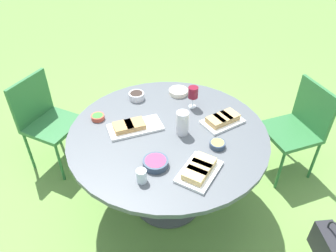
{
  "coord_description": "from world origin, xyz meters",
  "views": [
    {
      "loc": [
        1.87,
        -0.19,
        2.3
      ],
      "look_at": [
        0.0,
        0.0,
        0.83
      ],
      "focal_mm": 35.0,
      "sensor_mm": 36.0,
      "label": 1
    }
  ],
  "objects": [
    {
      "name": "chair_far_back",
      "position": [
        -0.66,
        -1.07,
        0.52
      ],
      "size": [
        0.59,
        0.59,
        0.89
      ],
      "color": "#2D6B38",
      "rests_on": "ground_plane"
    },
    {
      "name": "bowl_dip_red",
      "position": [
        0.33,
        -0.12,
        0.8
      ],
      "size": [
        0.17,
        0.17,
        0.05
      ],
      "color": "#334256",
      "rests_on": "dining_table"
    },
    {
      "name": "ground_plane",
      "position": [
        0.0,
        0.0,
        0.0
      ],
      "size": [
        40.0,
        40.0,
        0.0
      ],
      "primitive_type": "plane",
      "color": "#668E42"
    },
    {
      "name": "bowl_dip_cream",
      "position": [
        -0.52,
        0.14,
        0.8
      ],
      "size": [
        0.16,
        0.16,
        0.04
      ],
      "color": "beige",
      "rests_on": "dining_table"
    },
    {
      "name": "handbag",
      "position": [
        0.65,
        1.12,
        0.13
      ],
      "size": [
        0.3,
        0.14,
        0.37
      ],
      "color": "#232328",
      "rests_on": "ground_plane"
    },
    {
      "name": "cup_water_near",
      "position": [
        0.46,
        -0.21,
        0.82
      ],
      "size": [
        0.07,
        0.07,
        0.09
      ],
      "color": "silver",
      "rests_on": "dining_table"
    },
    {
      "name": "bowl_salad",
      "position": [
        -0.22,
        -0.53,
        0.8
      ],
      "size": [
        0.1,
        0.1,
        0.04
      ],
      "color": "#B74733",
      "rests_on": "dining_table"
    },
    {
      "name": "dining_table",
      "position": [
        0.0,
        0.0,
        0.67
      ],
      "size": [
        1.48,
        1.48,
        0.77
      ],
      "color": "#4C4C51",
      "rests_on": "ground_plane"
    },
    {
      "name": "chair_near_right",
      "position": [
        -0.31,
        1.21,
        0.52
      ],
      "size": [
        0.53,
        0.52,
        0.89
      ],
      "color": "#2D6B38",
      "rests_on": "ground_plane"
    },
    {
      "name": "wine_glass",
      "position": [
        -0.31,
        0.23,
        0.91
      ],
      "size": [
        0.08,
        0.08,
        0.18
      ],
      "color": "silver",
      "rests_on": "dining_table"
    },
    {
      "name": "platter_bread_main",
      "position": [
        -0.07,
        -0.26,
        0.8
      ],
      "size": [
        0.29,
        0.44,
        0.06
      ],
      "color": "white",
      "rests_on": "dining_table"
    },
    {
      "name": "bowl_olives",
      "position": [
        -0.48,
        -0.22,
        0.81
      ],
      "size": [
        0.13,
        0.13,
        0.06
      ],
      "color": "silver",
      "rests_on": "dining_table"
    },
    {
      "name": "bowl_fries",
      "position": [
        0.19,
        0.33,
        0.8
      ],
      "size": [
        0.11,
        0.11,
        0.04
      ],
      "color": "#334256",
      "rests_on": "dining_table"
    },
    {
      "name": "platter_charcuterie",
      "position": [
        -0.07,
        0.43,
        0.8
      ],
      "size": [
        0.31,
        0.36,
        0.06
      ],
      "color": "white",
      "rests_on": "dining_table"
    },
    {
      "name": "water_pitcher",
      "position": [
        0.02,
        0.1,
        0.87
      ],
      "size": [
        0.1,
        0.09,
        0.19
      ],
      "color": "silver",
      "rests_on": "dining_table"
    },
    {
      "name": "platter_sandwich_side",
      "position": [
        0.43,
        0.16,
        0.8
      ],
      "size": [
        0.37,
        0.35,
        0.06
      ],
      "color": "white",
      "rests_on": "dining_table"
    }
  ]
}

